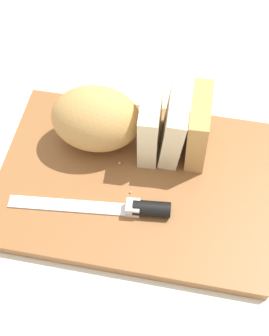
{
  "coord_description": "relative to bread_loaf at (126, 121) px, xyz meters",
  "views": [
    {
      "loc": [
        0.08,
        -0.34,
        0.61
      ],
      "look_at": [
        0.0,
        0.0,
        0.05
      ],
      "focal_mm": 47.94,
      "sensor_mm": 36.0,
      "label": 1
    }
  ],
  "objects": [
    {
      "name": "crumb_stray_left",
      "position": [
        0.09,
        -0.01,
        -0.05
      ],
      "size": [
        0.01,
        0.01,
        0.01
      ],
      "primitive_type": "sphere",
      "color": "tan",
      "rests_on": "cutting_board"
    },
    {
      "name": "crumb_stray_right",
      "position": [
        -0.0,
        -0.04,
        -0.05
      ],
      "size": [
        0.0,
        0.0,
        0.0
      ],
      "primitive_type": "sphere",
      "color": "tan",
      "rests_on": "cutting_board"
    },
    {
      "name": "bread_knife",
      "position": [
        0.03,
        -0.12,
        -0.04
      ],
      "size": [
        0.24,
        0.06,
        0.02
      ],
      "rotation": [
        0.0,
        0.0,
        3.29
      ],
      "color": "silver",
      "rests_on": "cutting_board"
    },
    {
      "name": "ground_plane",
      "position": [
        0.03,
        -0.06,
        -0.07
      ],
      "size": [
        3.0,
        3.0,
        0.0
      ],
      "primitive_type": "plane",
      "color": "silver"
    },
    {
      "name": "crumb_near_loaf",
      "position": [
        0.02,
        -0.09,
        -0.05
      ],
      "size": [
        0.0,
        0.0,
        0.0
      ],
      "primitive_type": "sphere",
      "color": "tan",
      "rests_on": "cutting_board"
    },
    {
      "name": "crumb_near_knife",
      "position": [
        0.04,
        0.0,
        -0.05
      ],
      "size": [
        0.01,
        0.01,
        0.01
      ],
      "primitive_type": "sphere",
      "color": "tan",
      "rests_on": "cutting_board"
    },
    {
      "name": "cutting_board",
      "position": [
        0.03,
        -0.06,
        -0.06
      ],
      "size": [
        0.43,
        0.31,
        0.02
      ],
      "primitive_type": "cube",
      "rotation": [
        0.0,
        0.0,
        0.05
      ],
      "color": "brown",
      "rests_on": "ground_plane"
    },
    {
      "name": "bread_loaf",
      "position": [
        0.0,
        0.0,
        0.0
      ],
      "size": [
        0.25,
        0.13,
        0.11
      ],
      "rotation": [
        0.0,
        0.0,
        0.1
      ],
      "color": "tan",
      "rests_on": "cutting_board"
    }
  ]
}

